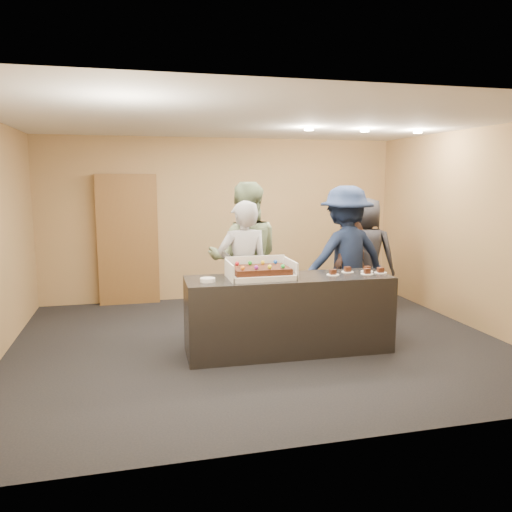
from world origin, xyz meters
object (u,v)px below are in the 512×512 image
at_px(serving_counter, 289,314).
at_px(storage_cabinet, 128,240).
at_px(person_navy_man, 345,258).
at_px(sheet_cake, 261,270).
at_px(person_sage_man, 245,259).
at_px(person_dark_suit, 366,255).
at_px(plate_stack, 208,280).
at_px(person_server_grey, 243,273).
at_px(cake_box, 260,273).
at_px(person_brown_extra, 350,261).

relative_size(serving_counter, storage_cabinet, 1.14).
bearing_deg(person_navy_man, storage_cabinet, -43.91).
xyz_separation_m(sheet_cake, person_sage_man, (-0.00, 0.81, -0.00)).
height_order(person_sage_man, person_dark_suit, person_sage_man).
xyz_separation_m(serving_counter, person_dark_suit, (1.70, 1.47, 0.42)).
relative_size(storage_cabinet, person_navy_man, 1.09).
xyz_separation_m(storage_cabinet, person_sage_man, (1.49, -2.02, -0.06)).
bearing_deg(person_navy_man, plate_stack, 14.30).
xyz_separation_m(serving_counter, person_sage_man, (-0.35, 0.81, 0.54)).
distance_m(sheet_cake, person_server_grey, 0.48).
xyz_separation_m(person_sage_man, person_navy_man, (1.39, -0.04, -0.03)).
relative_size(serving_counter, person_dark_suit, 1.37).
distance_m(sheet_cake, person_navy_man, 1.58).
bearing_deg(plate_stack, storage_cabinet, 106.79).
relative_size(storage_cabinet, person_server_grey, 1.19).
distance_m(storage_cabinet, person_server_grey, 2.76).
distance_m(storage_cabinet, plate_stack, 3.03).
bearing_deg(storage_cabinet, person_navy_man, -35.70).
relative_size(serving_counter, plate_stack, 14.21).
relative_size(sheet_cake, person_sage_man, 0.32).
distance_m(cake_box, person_sage_man, 0.79).
relative_size(plate_stack, person_navy_man, 0.09).
relative_size(person_server_grey, person_brown_extra, 0.99).
xyz_separation_m(storage_cabinet, sheet_cake, (1.49, -2.83, -0.05)).
height_order(serving_counter, person_server_grey, person_server_grey).
height_order(serving_counter, sheet_cake, sheet_cake).
xyz_separation_m(person_navy_man, person_dark_suit, (0.66, 0.71, -0.10)).
bearing_deg(plate_stack, person_dark_suit, 29.98).
relative_size(storage_cabinet, person_dark_suit, 1.20).
bearing_deg(person_server_grey, plate_stack, 41.03).
distance_m(person_sage_man, person_brown_extra, 1.54).
height_order(plate_stack, person_server_grey, person_server_grey).
bearing_deg(serving_counter, sheet_cake, -178.80).
distance_m(storage_cabinet, sheet_cake, 3.20).
height_order(person_server_grey, person_navy_man, person_navy_man).
distance_m(cake_box, person_server_grey, 0.44).
bearing_deg(person_navy_man, cake_box, 19.98).
distance_m(person_sage_man, person_navy_man, 1.39).
bearing_deg(person_brown_extra, serving_counter, -9.08).
bearing_deg(storage_cabinet, cake_box, -62.00).
height_order(sheet_cake, person_dark_suit, person_dark_suit).
relative_size(serving_counter, person_navy_man, 1.24).
distance_m(person_navy_man, person_brown_extra, 0.23).
relative_size(storage_cabinet, person_brown_extra, 1.18).
bearing_deg(storage_cabinet, person_server_grey, -59.76).
bearing_deg(person_brown_extra, person_dark_suit, 179.45).
height_order(person_brown_extra, person_dark_suit, person_brown_extra).
height_order(sheet_cake, plate_stack, sheet_cake).
bearing_deg(cake_box, person_brown_extra, 30.57).
relative_size(serving_counter, person_server_grey, 1.36).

